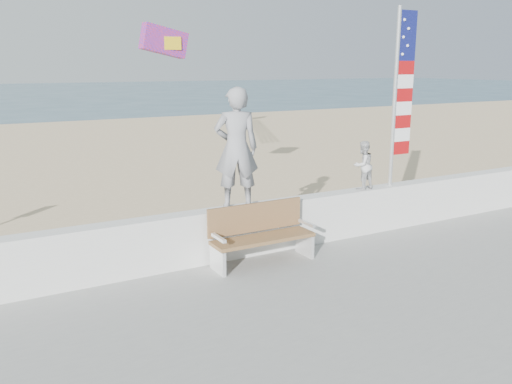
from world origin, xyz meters
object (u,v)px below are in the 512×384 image
(bench, at_px, (260,233))
(flag, at_px, (400,90))
(adult, at_px, (236,148))
(child, at_px, (363,165))

(bench, xyz_separation_m, flag, (3.42, 0.45, 2.30))
(flag, bearing_deg, adult, 180.00)
(child, distance_m, bench, 2.75)
(child, bearing_deg, adult, -7.35)
(adult, height_order, bench, adult)
(child, bearing_deg, flag, 172.63)
(bench, relative_size, flag, 0.51)
(flag, bearing_deg, bench, -172.44)
(bench, bearing_deg, adult, 115.45)
(adult, xyz_separation_m, bench, (0.22, -0.45, -1.42))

